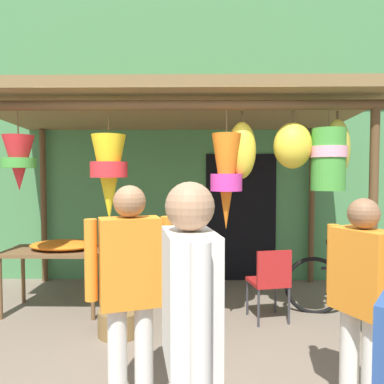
# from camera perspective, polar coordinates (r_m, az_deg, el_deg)

# --- Properties ---
(ground_plane) EXTENTS (30.00, 30.00, 0.00)m
(ground_plane) POSITION_cam_1_polar(r_m,az_deg,el_deg) (3.87, -3.96, -23.03)
(ground_plane) COLOR #756656
(shop_facade) EXTENTS (10.06, 0.29, 4.58)m
(shop_facade) POSITION_cam_1_polar(r_m,az_deg,el_deg) (5.99, -1.96, 8.52)
(shop_facade) COLOR #47844C
(shop_facade) RESTS_ON ground_plane
(market_stall_canopy) EXTENTS (4.68, 2.50, 2.62)m
(market_stall_canopy) POSITION_cam_1_polar(r_m,az_deg,el_deg) (4.53, -2.09, 10.12)
(market_stall_canopy) COLOR brown
(market_stall_canopy) RESTS_ON ground_plane
(display_table) EXTENTS (1.18, 0.67, 0.76)m
(display_table) POSITION_cam_1_polar(r_m,az_deg,el_deg) (4.90, -20.33, -9.34)
(display_table) COLOR brown
(display_table) RESTS_ON ground_plane
(flower_heap_on_table) EXTENTS (0.80, 0.56, 0.11)m
(flower_heap_on_table) POSITION_cam_1_polar(r_m,az_deg,el_deg) (4.83, -19.11, -7.73)
(flower_heap_on_table) COLOR orange
(flower_heap_on_table) RESTS_ON display_table
(folding_chair) EXTENTS (0.48, 0.48, 0.84)m
(folding_chair) POSITION_cam_1_polar(r_m,az_deg,el_deg) (4.39, 11.99, -12.90)
(folding_chair) COLOR #AD1E1E
(folding_chair) RESTS_ON ground_plane
(wicker_basket_by_table) EXTENTS (0.46, 0.46, 0.26)m
(wicker_basket_by_table) POSITION_cam_1_polar(r_m,az_deg,el_deg) (4.19, -11.06, -19.07)
(wicker_basket_by_table) COLOR brown
(wicker_basket_by_table) RESTS_ON ground_plane
(parked_bicycle) EXTENTS (1.74, 0.45, 0.92)m
(parked_bicycle) POSITION_cam_1_polar(r_m,az_deg,el_deg) (4.95, 24.40, -13.15)
(parked_bicycle) COLOR black
(parked_bicycle) RESTS_ON ground_plane
(vendor_in_orange) EXTENTS (0.57, 0.33, 1.61)m
(vendor_in_orange) POSITION_cam_1_polar(r_m,az_deg,el_deg) (2.61, -9.50, -13.67)
(vendor_in_orange) COLOR silver
(vendor_in_orange) RESTS_ON ground_plane
(customer_foreground) EXTENTS (0.29, 0.59, 1.65)m
(customer_foreground) POSITION_cam_1_polar(r_m,az_deg,el_deg) (1.80, -0.33, -20.48)
(customer_foreground) COLOR #2D5193
(customer_foreground) RESTS_ON ground_plane
(shopper_by_bananas) EXTENTS (0.38, 0.54, 1.53)m
(shopper_by_bananas) POSITION_cam_1_polar(r_m,az_deg,el_deg) (2.81, 24.71, -13.87)
(shopper_by_bananas) COLOR silver
(shopper_by_bananas) RESTS_ON ground_plane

